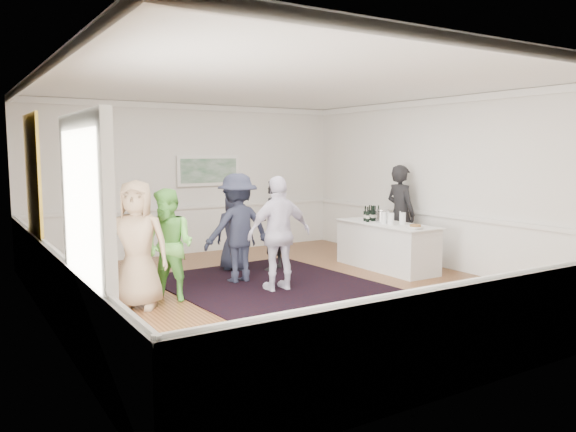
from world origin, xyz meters
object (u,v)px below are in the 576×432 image
serving_table (386,246)px  guest_green (169,245)px  guest_dark_b (274,225)px  guest_navy (235,231)px  guest_dark_a (238,228)px  guest_tan (137,245)px  bartender (400,213)px  guest_lilac (279,234)px  nut_bowl (415,227)px  ice_bucket (382,216)px

serving_table → guest_green: (-4.25, -0.04, 0.40)m
guest_dark_b → serving_table: bearing=117.4°
guest_green → guest_navy: size_ratio=1.12×
guest_dark_a → guest_dark_b: guest_dark_a is taller
guest_tan → guest_navy: guest_tan is taller
guest_dark_a → guest_navy: (0.36, 0.85, -0.17)m
guest_dark_b → guest_dark_a: bearing=-8.0°
bartender → guest_lilac: bartender is taller
guest_lilac → guest_navy: guest_lilac is taller
bartender → guest_tan: bartender is taller
bartender → guest_dark_a: size_ratio=1.05×
guest_tan → guest_dark_b: guest_tan is taller
serving_table → guest_navy: 2.85m
guest_dark_a → serving_table: bearing=168.7°
nut_bowl → ice_bucket: bearing=83.8°
guest_dark_a → guest_tan: bearing=18.8°
nut_bowl → guest_tan: bearing=171.7°
guest_green → nut_bowl: guest_green is taller
guest_green → guest_dark_a: bearing=75.6°
guest_navy → ice_bucket: size_ratio=5.70×
guest_green → serving_table: bearing=54.7°
guest_dark_a → guest_navy: size_ratio=1.24×
nut_bowl → guest_lilac: bearing=168.7°
bartender → guest_dark_b: size_ratio=1.13×
guest_tan → guest_dark_b: bearing=52.6°
serving_table → guest_dark_a: guest_dark_a is taller
serving_table → guest_dark_b: 2.16m
serving_table → guest_dark_b: guest_dark_b is taller
bartender → guest_tan: size_ratio=1.07×
guest_tan → guest_dark_a: (1.91, 0.69, 0.01)m
guest_lilac → guest_dark_a: bearing=-66.9°
guest_lilac → ice_bucket: 2.60m
guest_navy → ice_bucket: (2.48, -1.23, 0.23)m
serving_table → guest_dark_a: bearing=169.8°
guest_green → guest_navy: guest_green is taller
guest_tan → guest_green: bearing=45.8°
guest_dark_a → ice_bucket: size_ratio=7.05×
ice_bucket → serving_table: bearing=-86.5°
guest_tan → guest_dark_a: guest_dark_a is taller
guest_green → ice_bucket: size_ratio=6.38×
guest_dark_b → ice_bucket: size_ratio=6.56×
guest_tan → guest_green: 0.54m
bartender → guest_green: bearing=94.2°
serving_table → guest_dark_a: 2.94m
guest_dark_b → nut_bowl: guest_dark_b is taller
bartender → guest_navy: bearing=72.6°
bartender → ice_bucket: 0.79m
bartender → ice_bucket: bearing=110.2°
serving_table → bartender: bearing=29.9°
serving_table → ice_bucket: bearing=93.5°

